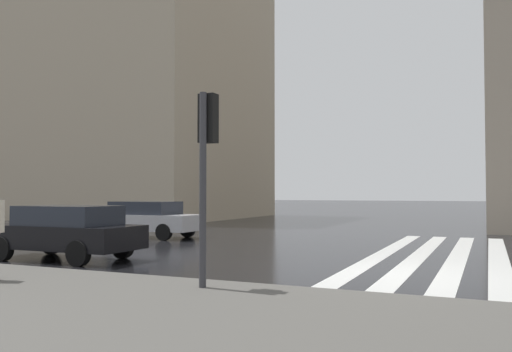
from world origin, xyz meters
TOP-DOWN VIEW (x-y plane):
  - ground_plane at (0.00, 0.00)m, footprint 220.00×220.00m
  - zebra_crossing at (4.00, -1.13)m, footprint 13.00×4.50m
  - haussmann_block_mid at (19.77, 26.58)m, footprint 14.54×26.09m
  - traffic_signal_post at (-3.65, 2.51)m, footprint 0.44×0.30m
  - car_black at (-1.00, 8.20)m, footprint 1.85×4.10m
  - car_silver at (5.50, 10.23)m, footprint 1.85×4.10m

SIDE VIEW (x-z plane):
  - ground_plane at x=0.00m, z-range 0.00..0.00m
  - zebra_crossing at x=4.00m, z-range 0.00..0.01m
  - car_black at x=-1.00m, z-range 0.05..1.46m
  - car_silver at x=5.50m, z-range 0.05..1.46m
  - traffic_signal_post at x=-3.65m, z-range 0.88..4.19m
  - haussmann_block_mid at x=19.77m, z-range -0.22..20.79m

